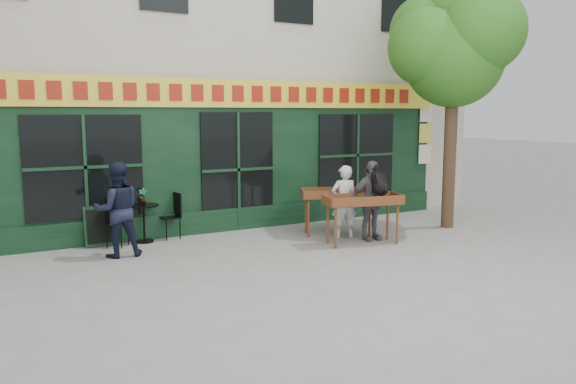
% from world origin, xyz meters
% --- Properties ---
extents(ground, '(80.00, 80.00, 0.00)m').
position_xyz_m(ground, '(0.00, 0.00, 0.00)').
color(ground, slate).
rests_on(ground, ground).
extents(building, '(14.00, 7.26, 10.00)m').
position_xyz_m(building, '(0.00, 5.97, 4.97)').
color(building, beige).
rests_on(building, ground).
extents(street_tree, '(3.05, 2.90, 5.60)m').
position_xyz_m(street_tree, '(4.34, 0.36, 4.11)').
color(street_tree, '#382619').
rests_on(street_tree, ground).
extents(book_cart_center, '(1.60, 0.95, 0.99)m').
position_xyz_m(book_cart_center, '(1.60, -0.12, 0.82)').
color(book_cart_center, brown).
rests_on(book_cart_center, ground).
extents(dog, '(0.47, 0.66, 0.60)m').
position_xyz_m(dog, '(1.95, -0.17, 1.29)').
color(dog, black).
rests_on(dog, book_cart_center).
extents(woman, '(0.62, 0.48, 1.52)m').
position_xyz_m(woman, '(1.60, 0.53, 0.76)').
color(woman, silver).
rests_on(woman, ground).
extents(book_cart_right, '(1.62, 1.19, 0.99)m').
position_xyz_m(book_cart_right, '(1.66, 0.85, 0.82)').
color(book_cart_right, brown).
rests_on(book_cart_right, ground).
extents(man_right, '(0.98, 0.47, 1.63)m').
position_xyz_m(man_right, '(1.96, 0.10, 0.82)').
color(man_right, '#55555A').
rests_on(man_right, ground).
extents(bistro_table, '(0.60, 0.60, 0.76)m').
position_xyz_m(bistro_table, '(-2.16, 2.12, 0.54)').
color(bistro_table, black).
rests_on(bistro_table, ground).
extents(bistro_chair_left, '(0.51, 0.51, 0.95)m').
position_xyz_m(bistro_chair_left, '(-2.78, 2.07, 0.56)').
color(bistro_chair_left, black).
rests_on(bistro_chair_left, ground).
extents(bistro_chair_right, '(0.40, 0.40, 0.95)m').
position_xyz_m(bistro_chair_right, '(-1.52, 2.18, 0.56)').
color(bistro_chair_right, black).
rests_on(bistro_chair_right, ground).
extents(potted_plant, '(0.21, 0.18, 0.34)m').
position_xyz_m(potted_plant, '(-2.16, 2.12, 0.93)').
color(potted_plant, gray).
rests_on(potted_plant, bistro_table).
extents(man_left, '(0.87, 0.70, 1.72)m').
position_xyz_m(man_left, '(-2.86, 1.22, 0.86)').
color(man_left, black).
rests_on(man_left, ground).
extents(chalkboard, '(0.56, 0.21, 0.79)m').
position_xyz_m(chalkboard, '(-3.01, 2.19, 0.40)').
color(chalkboard, black).
rests_on(chalkboard, ground).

